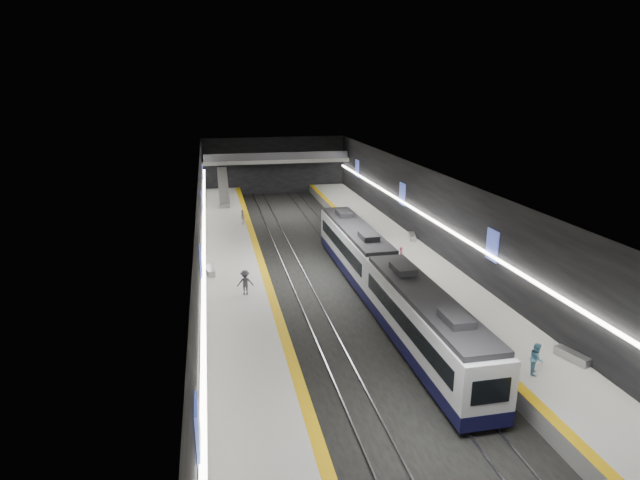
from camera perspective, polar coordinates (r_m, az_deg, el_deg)
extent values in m
plane|color=black|center=(44.12, 0.86, -3.92)|extent=(70.00, 70.00, 0.00)
cube|color=beige|center=(41.99, 0.90, 6.36)|extent=(20.00, 70.00, 0.04)
cube|color=black|center=(41.92, -12.58, 0.32)|extent=(0.04, 70.00, 8.00)
cube|color=black|center=(46.04, 13.12, 1.74)|extent=(0.04, 70.00, 8.00)
cube|color=black|center=(76.72, -4.89, 7.93)|extent=(20.00, 0.04, 8.00)
cube|color=slate|center=(43.03, -8.96, -3.96)|extent=(5.00, 70.00, 1.00)
cube|color=#B6B6B0|center=(42.85, -8.99, -3.33)|extent=(5.00, 70.00, 0.02)
cube|color=#E0A70B|center=(42.99, -6.06, -3.13)|extent=(0.60, 70.00, 0.02)
cube|color=slate|center=(46.08, 10.01, -2.62)|extent=(5.00, 70.00, 1.00)
cube|color=#B6B6B0|center=(45.92, 10.04, -2.02)|extent=(5.00, 70.00, 0.02)
cube|color=#E0A70B|center=(45.17, 7.44, -2.20)|extent=(0.60, 70.00, 0.02)
cube|color=gray|center=(43.55, -3.29, -4.15)|extent=(0.08, 70.00, 0.12)
cube|color=gray|center=(43.76, -1.42, -4.02)|extent=(0.08, 70.00, 0.12)
cube|color=gray|center=(44.49, 3.10, -3.68)|extent=(0.08, 70.00, 0.12)
cube|color=gray|center=(44.87, 4.88, -3.55)|extent=(0.08, 70.00, 0.12)
cube|color=black|center=(32.14, 10.95, -10.96)|extent=(2.65, 15.00, 0.80)
cube|color=silver|center=(31.42, 11.11, -8.28)|extent=(2.65, 15.00, 2.50)
cube|color=black|center=(30.87, 11.25, -5.92)|extent=(2.44, 14.25, 0.30)
cube|color=black|center=(31.40, 11.12, -8.20)|extent=(2.69, 13.20, 1.00)
cube|color=black|center=(25.53, 17.77, -15.15)|extent=(1.85, 0.05, 1.20)
cube|color=black|center=(45.20, 3.73, -2.44)|extent=(2.65, 15.00, 0.80)
cube|color=silver|center=(44.69, 3.77, -0.44)|extent=(2.65, 15.00, 2.50)
cube|color=black|center=(44.30, 3.80, 1.29)|extent=(2.44, 14.25, 0.30)
cube|color=black|center=(44.67, 3.77, -0.38)|extent=(2.69, 13.20, 1.00)
cube|color=black|center=(37.89, 6.79, -3.77)|extent=(1.85, 0.05, 1.20)
cube|color=#3F50BD|center=(18.84, -12.88, -19.39)|extent=(0.10, 1.50, 2.20)
cube|color=#3F50BD|center=(34.13, -12.58, -2.54)|extent=(0.10, 1.50, 2.20)
cube|color=#3F50BD|center=(51.50, -12.47, 3.91)|extent=(0.10, 1.50, 2.20)
cube|color=#3F50BD|center=(68.21, -12.41, 6.95)|extent=(0.10, 1.50, 2.20)
cube|color=#3F50BD|center=(39.05, 17.90, -0.53)|extent=(0.10, 1.50, 2.20)
cube|color=#3F50BD|center=(54.88, 8.76, 4.87)|extent=(0.10, 1.50, 2.20)
cube|color=#3F50BD|center=(70.80, 3.98, 7.63)|extent=(0.10, 1.50, 2.20)
cube|color=white|center=(41.97, -12.29, 0.07)|extent=(0.25, 68.60, 0.12)
cube|color=white|center=(46.01, 12.88, 1.48)|extent=(0.25, 68.60, 0.12)
cube|color=gray|center=(74.61, -4.71, 8.46)|extent=(20.00, 3.00, 0.50)
cube|color=#47474C|center=(73.09, -4.58, 8.89)|extent=(19.60, 0.08, 1.00)
cube|color=#99999E|center=(67.51, -10.27, 5.59)|extent=(1.20, 7.50, 3.92)
cube|color=#99999E|center=(42.68, -11.68, -3.23)|extent=(0.83, 2.00, 0.47)
cube|color=#99999E|center=(32.40, 25.32, -11.14)|extent=(1.08, 2.05, 0.48)
cube|color=#99999E|center=(51.65, 9.80, 0.36)|extent=(1.06, 2.05, 0.48)
imported|color=#AE4156|center=(44.00, 8.63, -1.73)|extent=(0.38, 0.57, 1.54)
imported|color=teal|center=(30.03, 22.08, -11.66)|extent=(0.97, 1.04, 1.69)
imported|color=beige|center=(56.69, -8.25, 2.46)|extent=(0.43, 0.95, 1.59)
imported|color=#3C3B43|center=(37.94, -7.99, -4.52)|extent=(1.15, 0.66, 1.78)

